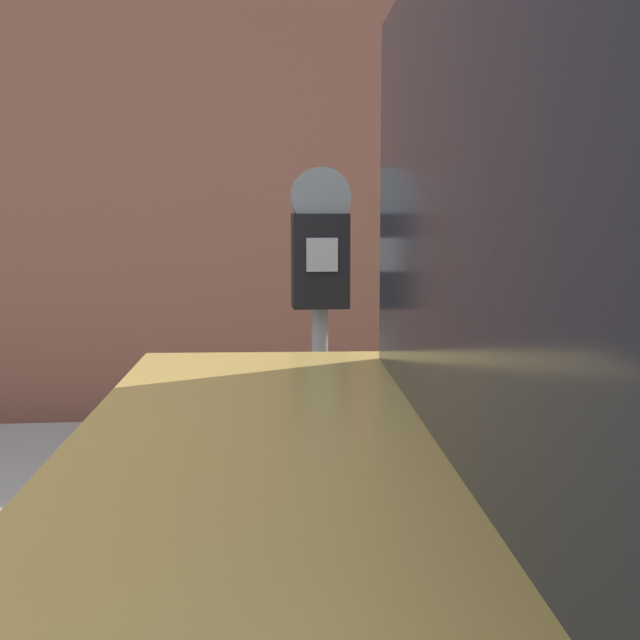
# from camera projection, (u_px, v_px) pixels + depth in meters

# --- Properties ---
(sidewalk) EXTENTS (24.00, 2.80, 0.13)m
(sidewalk) POSITION_uv_depth(u_px,v_px,m) (266.00, 504.00, 4.01)
(sidewalk) COLOR #9E9B96
(sidewalk) RESTS_ON ground_plane
(building_facade) EXTENTS (24.00, 0.30, 4.82)m
(building_facade) POSITION_uv_depth(u_px,v_px,m) (252.00, 44.00, 5.56)
(building_facade) COLOR #935642
(building_facade) RESTS_ON ground_plane
(parking_meter) EXTENTS (0.19, 0.14, 1.39)m
(parking_meter) POSITION_uv_depth(u_px,v_px,m) (320.00, 280.00, 2.93)
(parking_meter) COLOR slate
(parking_meter) RESTS_ON sidewalk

